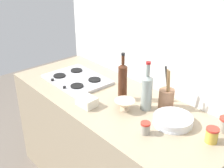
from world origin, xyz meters
The scene contains 11 objects.
counter_block centered at (0.00, 0.00, 0.45)m, with size 1.80×0.70×0.90m, color tan.
backsplash_panel centered at (0.00, 0.38, 1.12)m, with size 1.90×0.06×2.24m, color white.
stovetop_hob centered at (-0.42, -0.02, 0.91)m, with size 0.51×0.38×0.04m.
plate_stack centered at (0.49, 0.07, 0.93)m, with size 0.24×0.25×0.05m.
wine_bottle_leftmost centered at (0.05, 0.05, 1.04)m, with size 0.06×0.06×0.35m.
wine_bottle_mid_left centered at (0.26, 0.08, 1.03)m, with size 0.07×0.07×0.34m.
mixing_bowl centered at (0.17, -0.04, 0.94)m, with size 0.14×0.14×0.07m.
butter_dish centered at (-0.04, -0.19, 0.93)m, with size 0.13×0.10×0.07m, color silver.
utensil_crock centered at (0.34, 0.19, 0.98)m, with size 0.10×0.10×0.30m.
condiment_jar_front centered at (0.45, -0.13, 0.94)m, with size 0.06×0.06×0.07m.
condiment_jar_rear centered at (0.75, 0.09, 0.95)m, with size 0.07×0.07×0.09m.
Camera 1 is at (1.37, -1.19, 1.90)m, focal length 45.79 mm.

